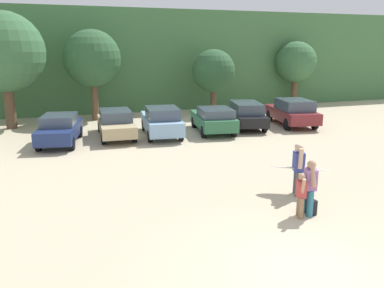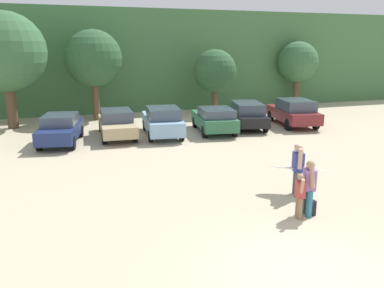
# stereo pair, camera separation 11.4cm
# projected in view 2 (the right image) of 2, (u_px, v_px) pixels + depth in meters

# --- Properties ---
(ground_plane) EXTENTS (120.00, 120.00, 0.00)m
(ground_plane) POSITION_uv_depth(u_px,v_px,m) (307.00, 273.00, 8.49)
(ground_plane) COLOR #C1B293
(hillside_ridge) EXTENTS (108.00, 12.00, 7.56)m
(hillside_ridge) POSITION_uv_depth(u_px,v_px,m) (117.00, 59.00, 34.00)
(hillside_ridge) COLOR #427042
(hillside_ridge) RESTS_ON ground_plane
(tree_right) EXTENTS (4.68, 4.68, 6.86)m
(tree_right) POSITION_uv_depth(u_px,v_px,m) (5.00, 52.00, 22.69)
(tree_right) COLOR brown
(tree_right) RESTS_ON ground_plane
(tree_far_right) EXTENTS (3.71, 3.71, 5.94)m
(tree_far_right) POSITION_uv_depth(u_px,v_px,m) (94.00, 59.00, 25.47)
(tree_far_right) COLOR brown
(tree_far_right) RESTS_ON ground_plane
(tree_ridge_back) EXTENTS (3.10, 3.10, 4.67)m
(tree_ridge_back) POSITION_uv_depth(u_px,v_px,m) (215.00, 71.00, 28.10)
(tree_ridge_back) COLOR brown
(tree_ridge_back) RESTS_ON ground_plane
(tree_far_left) EXTENTS (3.31, 3.31, 5.27)m
(tree_far_left) POSITION_uv_depth(u_px,v_px,m) (298.00, 63.00, 31.82)
(tree_far_left) COLOR brown
(tree_far_left) RESTS_ON ground_plane
(parked_car_navy) EXTENTS (2.46, 4.45, 1.48)m
(parked_car_navy) POSITION_uv_depth(u_px,v_px,m) (61.00, 129.00, 19.80)
(parked_car_navy) COLOR navy
(parked_car_navy) RESTS_ON ground_plane
(parked_car_tan) EXTENTS (1.96, 4.78, 1.48)m
(parked_car_tan) POSITION_uv_depth(u_px,v_px,m) (117.00, 123.00, 21.30)
(parked_car_tan) COLOR tan
(parked_car_tan) RESTS_ON ground_plane
(parked_car_sky_blue) EXTENTS (2.28, 4.68, 1.64)m
(parked_car_sky_blue) POSITION_uv_depth(u_px,v_px,m) (162.00, 121.00, 21.48)
(parked_car_sky_blue) COLOR #84ADD1
(parked_car_sky_blue) RESTS_ON ground_plane
(parked_car_forest_green) EXTENTS (2.47, 4.45, 1.47)m
(parked_car_forest_green) POSITION_uv_depth(u_px,v_px,m) (214.00, 119.00, 22.39)
(parked_car_forest_green) COLOR #2D6642
(parked_car_forest_green) RESTS_ON ground_plane
(parked_car_black) EXTENTS (2.75, 4.97, 1.54)m
(parked_car_black) POSITION_uv_depth(u_px,v_px,m) (247.00, 114.00, 23.87)
(parked_car_black) COLOR black
(parked_car_black) RESTS_ON ground_plane
(parked_car_maroon) EXTENTS (2.72, 4.94, 1.66)m
(parked_car_maroon) POSITION_uv_depth(u_px,v_px,m) (293.00, 112.00, 24.39)
(parked_car_maroon) COLOR maroon
(parked_car_maroon) RESTS_ON ground_plane
(person_adult) EXTENTS (0.44, 0.77, 1.73)m
(person_adult) POSITION_uv_depth(u_px,v_px,m) (298.00, 167.00, 12.79)
(person_adult) COLOR #4C4C51
(person_adult) RESTS_ON ground_plane
(person_child) EXTENTS (0.34, 0.56, 1.32)m
(person_child) POSITION_uv_depth(u_px,v_px,m) (300.00, 193.00, 11.12)
(person_child) COLOR #8C6B4C
(person_child) RESTS_ON ground_plane
(person_companion) EXTENTS (0.42, 0.82, 1.66)m
(person_companion) POSITION_uv_depth(u_px,v_px,m) (309.00, 185.00, 11.25)
(person_companion) COLOR teal
(person_companion) RESTS_ON ground_plane
(surfboard_white) EXTENTS (1.93, 1.57, 0.22)m
(surfboard_white) POSITION_uv_depth(u_px,v_px,m) (298.00, 169.00, 12.97)
(surfboard_white) COLOR white
(backpack_dropped) EXTENTS (0.24, 0.34, 0.45)m
(backpack_dropped) POSITION_uv_depth(u_px,v_px,m) (309.00, 207.00, 11.46)
(backpack_dropped) COLOR black
(backpack_dropped) RESTS_ON ground_plane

